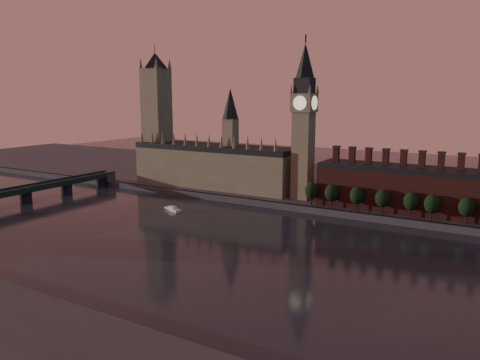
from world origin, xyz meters
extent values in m
plane|color=black|center=(0.00, 0.00, 0.00)|extent=(900.00, 900.00, 0.00)
cube|color=#46454A|center=(0.00, 90.00, 2.00)|extent=(900.00, 4.00, 4.00)
cube|color=#46454A|center=(0.00, 180.00, 2.00)|extent=(900.00, 180.00, 4.00)
cube|color=gray|center=(-65.00, 115.00, 18.00)|extent=(130.00, 30.00, 28.00)
cube|color=black|center=(-65.00, 115.00, 34.00)|extent=(130.00, 30.00, 4.00)
cube|color=gray|center=(-50.00, 115.00, 44.00)|extent=(9.00, 9.00, 24.00)
cone|color=black|center=(-50.00, 115.00, 67.00)|extent=(12.00, 12.00, 22.00)
cone|color=gray|center=(-124.00, 101.00, 41.00)|extent=(2.60, 2.60, 10.00)
cone|color=gray|center=(-113.27, 101.00, 41.00)|extent=(2.60, 2.60, 10.00)
cone|color=gray|center=(-102.55, 101.00, 41.00)|extent=(2.60, 2.60, 10.00)
cone|color=gray|center=(-91.82, 101.00, 41.00)|extent=(2.60, 2.60, 10.00)
cone|color=gray|center=(-81.09, 101.00, 41.00)|extent=(2.60, 2.60, 10.00)
cone|color=gray|center=(-70.36, 101.00, 41.00)|extent=(2.60, 2.60, 10.00)
cone|color=gray|center=(-59.64, 101.00, 41.00)|extent=(2.60, 2.60, 10.00)
cone|color=gray|center=(-48.91, 101.00, 41.00)|extent=(2.60, 2.60, 10.00)
cone|color=gray|center=(-38.18, 101.00, 41.00)|extent=(2.60, 2.60, 10.00)
cone|color=gray|center=(-27.45, 101.00, 41.00)|extent=(2.60, 2.60, 10.00)
cone|color=gray|center=(-16.73, 101.00, 41.00)|extent=(2.60, 2.60, 10.00)
cone|color=gray|center=(-6.00, 101.00, 41.00)|extent=(2.60, 2.60, 10.00)
cube|color=gray|center=(-120.00, 115.00, 49.00)|extent=(18.00, 18.00, 90.00)
cone|color=black|center=(-120.00, 115.00, 100.00)|extent=(24.00, 24.00, 12.00)
cylinder|color=#232326|center=(-120.00, 115.00, 106.00)|extent=(0.50, 0.50, 12.00)
cone|color=gray|center=(-128.00, 107.00, 98.00)|extent=(3.00, 3.00, 8.00)
cone|color=gray|center=(-112.00, 107.00, 98.00)|extent=(3.00, 3.00, 8.00)
cone|color=gray|center=(-128.00, 123.00, 98.00)|extent=(3.00, 3.00, 8.00)
cone|color=gray|center=(-112.00, 123.00, 98.00)|extent=(3.00, 3.00, 8.00)
cube|color=gray|center=(10.00, 110.00, 33.00)|extent=(12.00, 12.00, 58.00)
cube|color=gray|center=(10.00, 110.00, 68.00)|extent=(14.00, 14.00, 12.00)
cube|color=#232326|center=(10.00, 110.00, 79.00)|extent=(11.00, 11.00, 10.00)
cone|color=black|center=(10.00, 110.00, 95.00)|extent=(13.00, 13.00, 22.00)
cylinder|color=#232326|center=(10.00, 110.00, 108.50)|extent=(1.00, 1.00, 5.00)
cylinder|color=beige|center=(10.00, 102.80, 68.00)|extent=(9.00, 0.50, 9.00)
cylinder|color=beige|center=(10.00, 117.20, 68.00)|extent=(9.00, 0.50, 9.00)
cylinder|color=beige|center=(2.80, 110.00, 68.00)|extent=(0.50, 9.00, 9.00)
cylinder|color=beige|center=(17.20, 110.00, 68.00)|extent=(0.50, 9.00, 9.00)
cone|color=gray|center=(3.50, 103.50, 77.00)|extent=(2.00, 2.00, 6.00)
cone|color=gray|center=(16.50, 103.50, 77.00)|extent=(2.00, 2.00, 6.00)
cone|color=gray|center=(3.50, 116.50, 77.00)|extent=(2.00, 2.00, 6.00)
cone|color=gray|center=(16.50, 116.50, 77.00)|extent=(2.00, 2.00, 6.00)
cube|color=#572521|center=(80.00, 110.00, 16.00)|extent=(110.00, 25.00, 24.00)
cube|color=black|center=(80.00, 110.00, 29.50)|extent=(110.00, 25.00, 3.00)
cube|color=#572521|center=(33.00, 110.00, 35.50)|extent=(3.50, 3.50, 9.00)
cube|color=#232326|center=(33.00, 110.00, 40.50)|extent=(4.20, 4.20, 1.00)
cube|color=#572521|center=(43.44, 110.00, 35.50)|extent=(3.50, 3.50, 9.00)
cube|color=#232326|center=(43.44, 110.00, 40.50)|extent=(4.20, 4.20, 1.00)
cube|color=#572521|center=(53.89, 110.00, 35.50)|extent=(3.50, 3.50, 9.00)
cube|color=#232326|center=(53.89, 110.00, 40.50)|extent=(4.20, 4.20, 1.00)
cube|color=#572521|center=(64.33, 110.00, 35.50)|extent=(3.50, 3.50, 9.00)
cube|color=#232326|center=(64.33, 110.00, 40.50)|extent=(4.20, 4.20, 1.00)
cube|color=#572521|center=(74.78, 110.00, 35.50)|extent=(3.50, 3.50, 9.00)
cube|color=#232326|center=(74.78, 110.00, 40.50)|extent=(4.20, 4.20, 1.00)
cube|color=#572521|center=(85.22, 110.00, 35.50)|extent=(3.50, 3.50, 9.00)
cube|color=#232326|center=(85.22, 110.00, 40.50)|extent=(4.20, 4.20, 1.00)
cube|color=#572521|center=(95.67, 110.00, 35.50)|extent=(3.50, 3.50, 9.00)
cube|color=#232326|center=(95.67, 110.00, 40.50)|extent=(4.20, 4.20, 1.00)
cube|color=#572521|center=(106.11, 110.00, 35.50)|extent=(3.50, 3.50, 9.00)
cube|color=#232326|center=(106.11, 110.00, 40.50)|extent=(4.20, 4.20, 1.00)
cylinder|color=black|center=(23.14, 94.39, 7.00)|extent=(0.80, 0.80, 6.00)
ellipsoid|color=black|center=(23.14, 94.39, 13.50)|extent=(8.60, 8.60, 10.75)
cylinder|color=black|center=(36.39, 94.21, 7.00)|extent=(0.80, 0.80, 6.00)
ellipsoid|color=black|center=(36.39, 94.21, 13.50)|extent=(8.60, 8.60, 10.75)
cylinder|color=black|center=(52.30, 94.28, 7.00)|extent=(0.80, 0.80, 6.00)
ellipsoid|color=black|center=(52.30, 94.28, 13.50)|extent=(8.60, 8.60, 10.75)
cylinder|color=black|center=(67.44, 94.39, 7.00)|extent=(0.80, 0.80, 6.00)
ellipsoid|color=black|center=(67.44, 94.39, 13.50)|extent=(8.60, 8.60, 10.75)
cylinder|color=black|center=(83.45, 94.75, 7.00)|extent=(0.80, 0.80, 6.00)
ellipsoid|color=black|center=(83.45, 94.75, 13.50)|extent=(8.60, 8.60, 10.75)
cylinder|color=black|center=(94.69, 93.79, 7.00)|extent=(0.80, 0.80, 6.00)
ellipsoid|color=black|center=(94.69, 93.79, 13.50)|extent=(8.60, 8.60, 10.75)
cylinder|color=black|center=(111.96, 95.23, 7.00)|extent=(0.80, 0.80, 6.00)
ellipsoid|color=black|center=(111.96, 95.23, 13.50)|extent=(8.60, 8.60, 10.75)
cube|color=#46454A|center=(-155.00, 90.00, 7.00)|extent=(14.00, 8.00, 6.00)
cylinder|color=#232326|center=(-155.00, 17.00, 3.88)|extent=(8.00, 8.00, 7.75)
cylinder|color=#232326|center=(-155.00, 51.00, 3.88)|extent=(8.00, 8.00, 7.75)
cylinder|color=#232326|center=(-155.00, 85.00, 3.88)|extent=(8.00, 8.00, 7.75)
cube|color=white|center=(-53.90, 50.73, 0.80)|extent=(14.59, 8.52, 1.61)
cube|color=white|center=(-53.90, 50.73, 2.21)|extent=(6.69, 4.87, 1.21)
camera|label=1|loc=(131.77, -177.78, 72.50)|focal=35.00mm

